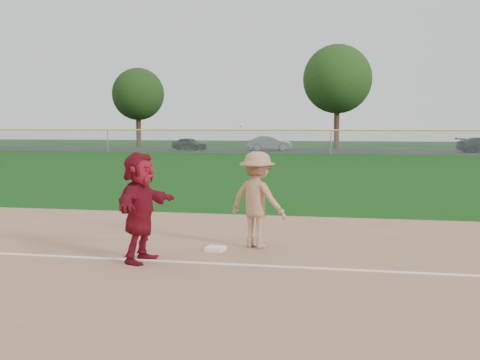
% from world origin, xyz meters
% --- Properties ---
extents(ground, '(160.00, 160.00, 0.00)m').
position_xyz_m(ground, '(0.00, 0.00, 0.00)').
color(ground, '#0D3C0B').
rests_on(ground, ground).
extents(foul_line, '(60.00, 0.10, 0.01)m').
position_xyz_m(foul_line, '(0.00, -0.80, 0.03)').
color(foul_line, white).
rests_on(foul_line, infield_dirt).
extents(parking_asphalt, '(120.00, 10.00, 0.01)m').
position_xyz_m(parking_asphalt, '(0.00, 46.00, 0.01)').
color(parking_asphalt, black).
rests_on(parking_asphalt, ground).
extents(first_base, '(0.39, 0.39, 0.08)m').
position_xyz_m(first_base, '(-0.24, 0.28, 0.06)').
color(first_base, white).
rests_on(first_base, infield_dirt).
extents(base_runner, '(0.81, 1.89, 1.98)m').
position_xyz_m(base_runner, '(-1.34, -0.88, 1.01)').
color(base_runner, maroon).
rests_on(base_runner, infield_dirt).
extents(car_left, '(3.82, 2.70, 1.21)m').
position_xyz_m(car_left, '(-13.73, 44.82, 0.61)').
color(car_left, black).
rests_on(car_left, parking_asphalt).
extents(car_mid, '(4.35, 2.52, 1.35)m').
position_xyz_m(car_mid, '(-6.06, 45.47, 0.69)').
color(car_mid, '#585A60').
rests_on(car_mid, parking_asphalt).
extents(first_base_play, '(1.42, 1.14, 2.48)m').
position_xyz_m(first_base_play, '(0.50, 0.76, 0.98)').
color(first_base_play, '#949497').
rests_on(first_base_play, infield_dirt).
extents(outfield_fence, '(110.00, 0.12, 110.00)m').
position_xyz_m(outfield_fence, '(0.00, 40.00, 1.96)').
color(outfield_fence, '#999EA0').
rests_on(outfield_fence, ground).
extents(tree_1, '(5.80, 5.80, 8.75)m').
position_xyz_m(tree_1, '(-22.00, 53.00, 5.83)').
color(tree_1, '#331D12').
rests_on(tree_1, ground).
extents(tree_2, '(7.00, 7.00, 10.58)m').
position_xyz_m(tree_2, '(0.00, 51.50, 7.06)').
color(tree_2, '#392415').
rests_on(tree_2, ground).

